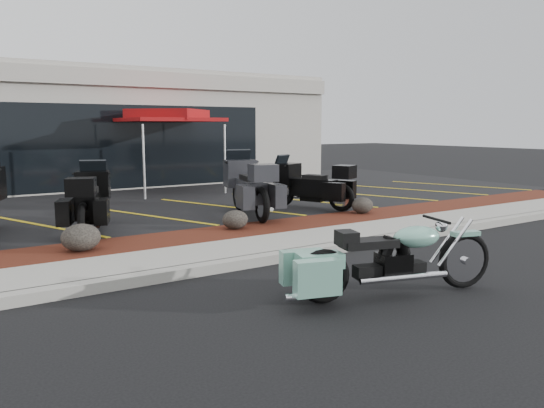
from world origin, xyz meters
TOP-DOWN VIEW (x-y plane):
  - ground at (0.00, 0.00)m, footprint 90.00×90.00m
  - curb at (0.00, 0.90)m, footprint 24.00×0.25m
  - sidewalk at (0.00, 1.60)m, footprint 24.00×1.20m
  - mulch_bed at (0.00, 2.80)m, footprint 24.00×1.20m
  - upper_lot at (0.00, 8.20)m, footprint 26.00×9.60m
  - dealership_building at (0.00, 14.47)m, footprint 18.00×8.16m
  - boulder_left at (-2.00, 2.65)m, footprint 0.62×0.52m
  - boulder_mid at (0.95, 2.93)m, footprint 0.52×0.43m
  - boulder_right at (4.30, 2.98)m, footprint 0.52×0.44m
  - hero_cruiser at (1.87, -1.62)m, footprint 2.92×1.46m
  - touring_black_mid at (-1.17, 5.01)m, footprint 1.62×2.42m
  - touring_grey at (2.19, 4.98)m, footprint 1.53×2.65m
  - touring_black_rear at (3.45, 4.98)m, footprint 1.68×2.37m
  - traffic_cone at (-0.37, 7.58)m, footprint 0.34×0.34m
  - popup_canopy at (2.22, 9.32)m, footprint 3.20×3.20m

SIDE VIEW (x-z plane):
  - ground at x=0.00m, z-range 0.00..0.00m
  - curb at x=0.00m, z-range 0.00..0.15m
  - sidewalk at x=0.00m, z-range 0.00..0.15m
  - upper_lot at x=0.00m, z-range 0.00..0.15m
  - mulch_bed at x=0.00m, z-range 0.00..0.16m
  - boulder_mid at x=0.95m, z-range 0.16..0.53m
  - boulder_right at x=4.30m, z-range 0.16..0.53m
  - boulder_left at x=-2.00m, z-range 0.16..0.60m
  - traffic_cone at x=-0.37m, z-range 0.15..0.64m
  - hero_cruiser at x=1.87m, z-range 0.00..1.00m
  - touring_black_rear at x=3.45m, z-range 0.15..1.44m
  - touring_black_mid at x=-1.17m, z-range 0.15..1.47m
  - touring_grey at x=2.19m, z-range 0.15..1.60m
  - dealership_building at x=0.00m, z-range 0.01..4.01m
  - popup_canopy at x=2.22m, z-range 1.16..3.64m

